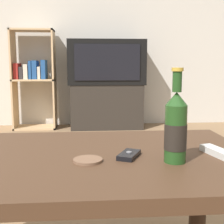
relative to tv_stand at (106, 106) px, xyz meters
name	(u,v)px	position (x,y,z in m)	size (l,w,h in m)	color
back_wall	(86,20)	(-0.23, 0.26, 1.04)	(8.00, 0.05, 2.60)	beige
coffee_table	(85,179)	(-0.23, -2.76, 0.14)	(1.06, 0.66, 0.48)	#422B1C
tv_stand	(106,106)	(0.00, 0.00, 0.00)	(0.84, 0.37, 0.52)	#28231E
television	(106,62)	(0.00, 0.00, 0.52)	(0.89, 0.40, 0.52)	black
bookshelf	(33,77)	(-0.86, 0.05, 0.35)	(0.49, 0.30, 1.16)	tan
beer_bottle	(176,128)	(0.02, -2.86, 0.32)	(0.06, 0.06, 0.27)	#1E4219
cell_phone	(129,155)	(-0.10, -2.80, 0.23)	(0.08, 0.11, 0.02)	black
remote_control	(221,154)	(0.18, -2.82, 0.23)	(0.08, 0.17, 0.02)	beige
coaster	(88,160)	(-0.22, -2.83, 0.23)	(0.08, 0.08, 0.01)	brown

